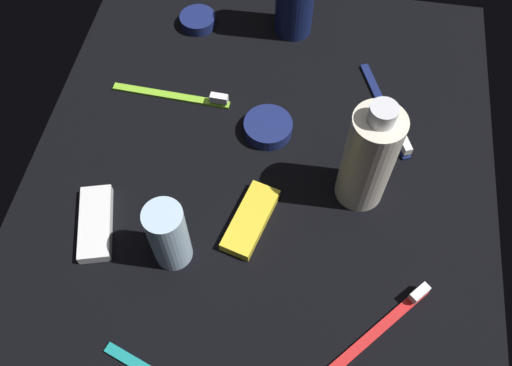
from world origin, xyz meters
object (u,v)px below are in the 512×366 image
toothbrush_lime (178,95)px  toothbrush_navy (387,114)px  bodywash_bottle (369,158)px  cream_tin_left (266,127)px  snack_bar_yellow (253,220)px  snack_bar_white (96,223)px  deodorant_stick (168,235)px  cream_tin_right (198,20)px  toothbrush_red (380,328)px

toothbrush_lime → toothbrush_navy: (-1.59, 31.05, 0.00)cm
bodywash_bottle → cream_tin_left: 17.38cm
snack_bar_yellow → snack_bar_white: 20.28cm
toothbrush_navy → cream_tin_left: toothbrush_navy is taller
deodorant_stick → toothbrush_navy: deodorant_stick is taller
deodorant_stick → cream_tin_right: (-40.48, -5.81, -4.41)cm
bodywash_bottle → snack_bar_yellow: (7.02, -13.28, -7.37)cm
snack_bar_yellow → cream_tin_right: (-34.57, -14.90, 0.13)cm
bodywash_bottle → snack_bar_white: 35.68cm
cream_tin_left → cream_tin_right: (-19.71, -14.40, -0.10)cm
snack_bar_white → cream_tin_left: size_ratio=1.49×
toothbrush_navy → cream_tin_right: 34.51cm
toothbrush_navy → snack_bar_yellow: toothbrush_navy is taller
toothbrush_navy → cream_tin_right: toothbrush_navy is taller
deodorant_stick → cream_tin_left: size_ratio=1.52×
bodywash_bottle → toothbrush_red: bodywash_bottle is taller
cream_tin_left → cream_tin_right: bearing=-143.9°
cream_tin_left → toothbrush_navy: bearing=108.0°
toothbrush_red → snack_bar_white: toothbrush_red is taller
bodywash_bottle → toothbrush_navy: bodywash_bottle is taller
bodywash_bottle → cream_tin_left: bodywash_bottle is taller
toothbrush_lime → cream_tin_right: bearing=-178.5°
snack_bar_yellow → bodywash_bottle: bearing=132.7°
bodywash_bottle → cream_tin_left: size_ratio=2.55×
deodorant_stick → cream_tin_left: (-20.77, 8.59, -4.31)cm
bodywash_bottle → snack_bar_white: bodywash_bottle is taller
snack_bar_white → cream_tin_left: (-18.60, 19.43, 0.24)cm
snack_bar_yellow → cream_tin_left: size_ratio=1.49×
snack_bar_white → toothbrush_navy: bearing=107.7°
cream_tin_left → deodorant_stick: bearing=-22.5°
cream_tin_left → bodywash_bottle: bearing=60.3°
bodywash_bottle → snack_bar_yellow: 16.73cm
deodorant_stick → snack_bar_yellow: size_ratio=1.02×
bodywash_bottle → deodorant_stick: size_ratio=1.68×
deodorant_stick → toothbrush_navy: size_ratio=0.62×
toothbrush_navy → cream_tin_right: bearing=-114.2°
snack_bar_white → bodywash_bottle: bearing=92.1°
cream_tin_right → deodorant_stick: bearing=8.2°
cream_tin_left → cream_tin_right: 24.41cm
bodywash_bottle → snack_bar_white: bearing=-72.1°
cream_tin_left → cream_tin_right: cream_tin_left is taller
toothbrush_navy → cream_tin_left: 17.95cm
bodywash_bottle → cream_tin_right: bearing=-134.4°
snack_bar_yellow → snack_bar_white: (3.74, -19.93, 0.00)cm
toothbrush_lime → snack_bar_white: bearing=-13.6°
snack_bar_white → cream_tin_right: cream_tin_right is taller
snack_bar_yellow → cream_tin_right: size_ratio=1.78×
toothbrush_navy → snack_bar_yellow: size_ratio=1.64×
toothbrush_red → snack_bar_white: bearing=-101.8°
snack_bar_yellow → cream_tin_left: (-14.86, -0.50, 0.24)cm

